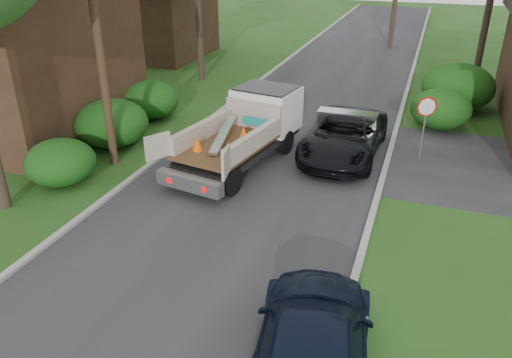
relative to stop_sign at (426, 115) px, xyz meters
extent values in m
plane|color=#254714|center=(-5.20, -9.00, -1.78)|extent=(120.00, 120.00, 0.00)
cube|color=#28282B|center=(-5.20, 1.00, -1.77)|extent=(8.00, 90.00, 0.02)
cube|color=#9E9E99|center=(-9.30, 1.00, -1.72)|extent=(0.20, 90.00, 0.12)
cube|color=#9E9E99|center=(-1.10, 1.00, -1.72)|extent=(0.20, 90.00, 0.12)
cylinder|color=slate|center=(0.00, 0.00, -0.78)|extent=(0.06, 0.06, 2.00)
cylinder|color=#B20A0A|center=(0.00, 0.00, 0.32)|extent=(0.71, 0.32, 0.76)
cylinder|color=#382619|center=(-10.70, -4.00, 3.22)|extent=(0.30, 0.30, 10.00)
cube|color=#3A2217|center=(-18.70, 13.00, 0.47)|extent=(7.00, 7.00, 4.50)
ellipsoid|color=#184710|center=(-11.40, -6.00, -1.01)|extent=(2.34, 2.34, 1.53)
ellipsoid|color=#184710|center=(-11.70, -2.50, -0.84)|extent=(2.86, 2.86, 1.87)
ellipsoid|color=#184710|center=(-12.00, 1.00, -0.93)|extent=(2.60, 2.60, 1.70)
ellipsoid|color=#184710|center=(0.60, 4.00, -0.93)|extent=(2.60, 2.60, 1.70)
ellipsoid|color=#184710|center=(1.30, 7.00, -0.67)|extent=(3.38, 3.38, 2.21)
cylinder|color=#2D2119|center=(2.30, 11.00, 2.47)|extent=(0.36, 0.36, 8.50)
cylinder|color=#2D2119|center=(-19.20, 4.00, 2.72)|extent=(0.36, 0.36, 9.00)
cylinder|color=black|center=(-6.91, -0.69, -1.31)|extent=(0.47, 0.98, 0.94)
cylinder|color=black|center=(-4.96, -1.04, -1.31)|extent=(0.47, 0.98, 0.94)
cylinder|color=black|center=(-7.59, -4.59, -1.31)|extent=(0.47, 0.98, 0.94)
cylinder|color=black|center=(-5.65, -4.93, -1.31)|extent=(0.47, 0.98, 0.94)
cube|color=black|center=(-6.26, -2.71, -1.13)|extent=(3.09, 6.30, 0.25)
cube|color=white|center=(-5.88, -0.56, -0.22)|extent=(2.58, 2.24, 1.61)
cube|color=black|center=(-5.88, -0.56, 0.36)|extent=(2.40, 2.06, 0.57)
cube|color=#472D19|center=(-6.39, -3.43, -0.74)|extent=(2.90, 4.08, 0.12)
cube|color=beige|center=(-6.06, -1.58, -0.16)|extent=(2.27, 0.50, 1.04)
cube|color=beige|center=(-7.41, -3.25, -0.37)|extent=(0.87, 3.53, 0.62)
cube|color=beige|center=(-5.36, -3.61, -0.37)|extent=(0.87, 3.53, 0.62)
cube|color=silver|center=(-6.77, -5.63, -1.20)|extent=(2.42, 0.77, 0.47)
cube|color=#B20505|center=(-7.47, -5.70, -1.20)|extent=(0.17, 0.07, 0.17)
cube|color=#B20505|center=(-6.14, -5.93, -1.20)|extent=(0.17, 0.07, 0.17)
cube|color=beige|center=(-8.03, -5.25, -0.27)|extent=(0.54, 0.85, 0.83)
cube|color=beige|center=(-5.47, -5.70, -0.27)|extent=(0.25, 0.94, 0.83)
cube|color=silver|center=(-6.57, -3.29, -0.38)|extent=(0.69, 2.71, 0.48)
cone|color=#F2590A|center=(-7.11, -4.25, -0.41)|extent=(0.43, 0.43, 0.52)
cone|color=#F2590A|center=(-5.97, -2.87, -0.41)|extent=(0.43, 0.43, 0.52)
cube|color=#148C84|center=(-5.85, -1.88, -0.31)|extent=(1.14, 0.30, 0.29)
imported|color=black|center=(-2.80, -0.46, -0.98)|extent=(2.80, 5.79, 1.59)
imported|color=black|center=(-1.40, -11.50, -0.99)|extent=(3.00, 5.67, 1.57)
camera|label=1|loc=(-0.10, -18.27, 5.86)|focal=35.00mm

